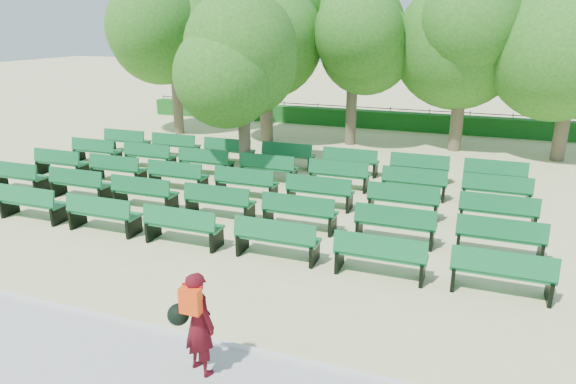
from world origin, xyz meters
name	(u,v)px	position (x,y,z in m)	size (l,w,h in m)	color
ground	(272,215)	(0.00, 0.00, 0.00)	(120.00, 120.00, 0.00)	#CFC889
paving	(101,365)	(0.00, -7.40, 0.03)	(30.00, 2.20, 0.06)	#AFAEAA
curb	(143,326)	(0.00, -6.25, 0.05)	(30.00, 0.12, 0.10)	silver
hedge	(370,119)	(0.00, 14.00, 0.45)	(26.00, 0.70, 0.90)	#185D1D
fence	(371,126)	(0.00, 14.40, 0.00)	(26.00, 0.10, 1.02)	black
tree_line	(352,143)	(0.00, 10.00, 0.00)	(21.80, 6.80, 7.04)	#2F6F1D
bench_array	(247,195)	(-1.29, 1.16, 0.10)	(2.03, 0.73, 1.26)	#116634
tree_among	(243,69)	(-2.24, 3.08, 3.83)	(4.08, 4.08, 5.69)	brown
person	(197,321)	(1.59, -6.99, 0.94)	(0.86, 0.62, 1.71)	#4A0A12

